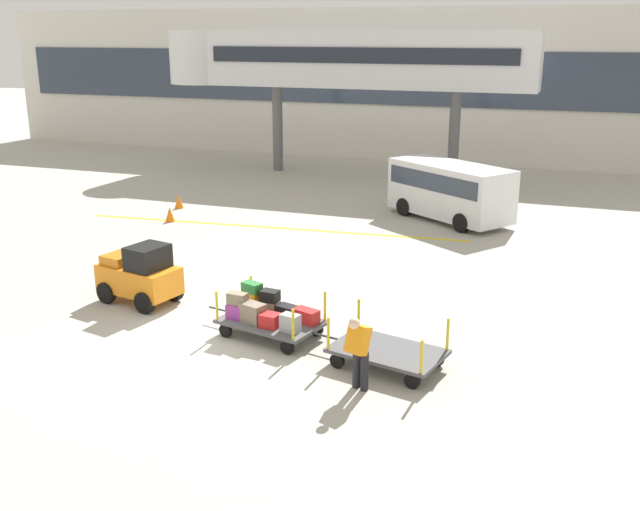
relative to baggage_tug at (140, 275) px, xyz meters
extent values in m
plane|color=#B2ADA0|center=(2.51, -1.41, -0.75)|extent=(120.00, 120.00, 0.00)
cube|color=yellow|center=(0.17, 8.04, -0.75)|extent=(14.12, 1.42, 0.01)
cube|color=beige|center=(2.51, 24.59, 3.22)|extent=(52.10, 2.40, 7.95)
cube|color=#2D3847|center=(2.51, 23.34, 3.62)|extent=(49.49, 0.12, 2.80)
cube|color=silver|center=(0.44, 18.59, 4.74)|extent=(16.00, 2.20, 2.60)
cylinder|color=silver|center=(-8.16, 18.59, 4.74)|extent=(3.00, 3.00, 2.60)
cube|color=#1E232D|center=(0.44, 17.45, 4.94)|extent=(14.40, 0.08, 0.70)
cylinder|color=#59595B|center=(-3.96, 18.59, 1.34)|extent=(0.50, 0.50, 4.19)
cylinder|color=#59595B|center=(4.84, 18.59, 1.34)|extent=(0.50, 0.50, 4.19)
cube|color=orange|center=(-0.03, 0.01, -0.12)|extent=(2.29, 1.53, 0.70)
cube|color=black|center=(0.33, -0.07, 0.53)|extent=(1.00, 1.14, 0.60)
cube|color=orange|center=(-0.60, 0.13, 0.35)|extent=(0.89, 1.07, 0.24)
cylinder|color=black|center=(-0.58, 0.67, -0.47)|extent=(0.59, 0.30, 0.56)
cylinder|color=black|center=(-0.81, -0.35, -0.47)|extent=(0.59, 0.30, 0.56)
cylinder|color=black|center=(0.75, 0.37, -0.47)|extent=(0.59, 0.30, 0.56)
cylinder|color=black|center=(0.52, -0.65, -0.47)|extent=(0.59, 0.30, 0.56)
cube|color=#4C4C4F|center=(4.07, -0.91, -0.39)|extent=(2.55, 1.87, 0.08)
cylinder|color=gold|center=(3.17, -0.05, 0.00)|extent=(0.06, 0.06, 0.70)
cylinder|color=gold|center=(2.89, -1.31, 0.00)|extent=(0.06, 0.06, 0.70)
cylinder|color=gold|center=(5.24, -0.52, 0.00)|extent=(0.06, 0.06, 0.70)
cylinder|color=gold|center=(4.96, -1.77, 0.00)|extent=(0.06, 0.06, 0.70)
cylinder|color=black|center=(3.35, -0.14, -0.59)|extent=(0.33, 0.17, 0.32)
cylinder|color=black|center=(3.09, -1.30, -0.59)|extent=(0.33, 0.17, 0.32)
cylinder|color=black|center=(5.04, -0.52, -0.59)|extent=(0.33, 0.17, 0.32)
cylinder|color=black|center=(4.78, -1.68, -0.59)|extent=(0.33, 0.17, 0.32)
cylinder|color=#333333|center=(2.60, -0.58, -0.41)|extent=(0.69, 0.20, 0.05)
cube|color=orange|center=(3.39, -0.46, -0.13)|extent=(0.52, 0.45, 0.44)
cube|color=#8C338C|center=(3.30, -1.07, -0.18)|extent=(0.53, 0.41, 0.34)
cube|color=#726651|center=(3.88, -0.52, -0.20)|extent=(0.50, 0.40, 0.30)
cube|color=#726651|center=(3.72, -1.16, -0.13)|extent=(0.66, 0.53, 0.46)
cube|color=black|center=(4.38, -0.64, -0.21)|extent=(0.60, 0.45, 0.30)
cube|color=red|center=(4.21, -1.29, -0.20)|extent=(0.45, 0.40, 0.31)
cube|color=red|center=(4.88, -0.77, -0.19)|extent=(0.65, 0.48, 0.32)
cube|color=#99999E|center=(4.73, -1.37, -0.15)|extent=(0.46, 0.37, 0.40)
cube|color=#236B2D|center=(3.39, -0.46, 0.21)|extent=(0.54, 0.42, 0.24)
cube|color=#726651|center=(3.30, -1.07, 0.13)|extent=(0.48, 0.30, 0.28)
cube|color=black|center=(3.88, -0.52, 0.08)|extent=(0.44, 0.35, 0.27)
cube|color=#4C4C4F|center=(6.99, -1.57, -0.39)|extent=(2.55, 1.87, 0.08)
cylinder|color=gold|center=(6.10, -0.71, 0.00)|extent=(0.06, 0.06, 0.70)
cylinder|color=gold|center=(5.82, -1.97, 0.00)|extent=(0.06, 0.06, 0.70)
cylinder|color=gold|center=(8.17, -1.17, 0.00)|extent=(0.06, 0.06, 0.70)
cylinder|color=gold|center=(7.88, -2.43, 0.00)|extent=(0.06, 0.06, 0.70)
cylinder|color=black|center=(6.28, -0.80, -0.59)|extent=(0.33, 0.17, 0.32)
cylinder|color=black|center=(6.02, -1.96, -0.59)|extent=(0.33, 0.17, 0.32)
cylinder|color=black|center=(7.96, -1.18, -0.59)|extent=(0.33, 0.17, 0.32)
cylinder|color=black|center=(7.70, -2.34, -0.59)|extent=(0.33, 0.17, 0.32)
cylinder|color=#333333|center=(5.53, -1.24, -0.41)|extent=(0.69, 0.20, 0.05)
cylinder|color=black|center=(6.65, -2.65, -0.34)|extent=(0.16, 0.16, 0.82)
cylinder|color=black|center=(6.83, -2.73, -0.34)|extent=(0.16, 0.16, 0.82)
cube|color=orange|center=(6.70, -2.78, 0.33)|extent=(0.53, 0.54, 0.61)
sphere|color=beige|center=(6.66, -2.90, 0.70)|extent=(0.22, 0.22, 0.22)
cube|color=silver|center=(5.99, 11.31, 0.39)|extent=(5.03, 4.29, 1.90)
cube|color=#2D3847|center=(5.99, 11.31, 0.79)|extent=(4.74, 4.11, 0.64)
cylinder|color=black|center=(4.27, 11.44, -0.41)|extent=(0.70, 0.58, 0.68)
cylinder|color=black|center=(6.72, 9.74, -0.41)|extent=(0.70, 0.58, 0.68)
cone|color=orange|center=(-3.68, 7.60, -0.48)|extent=(0.36, 0.36, 0.55)
cone|color=orange|center=(-4.46, 9.59, -0.48)|extent=(0.36, 0.36, 0.55)
camera|label=1|loc=(10.37, -15.20, 6.01)|focal=40.98mm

